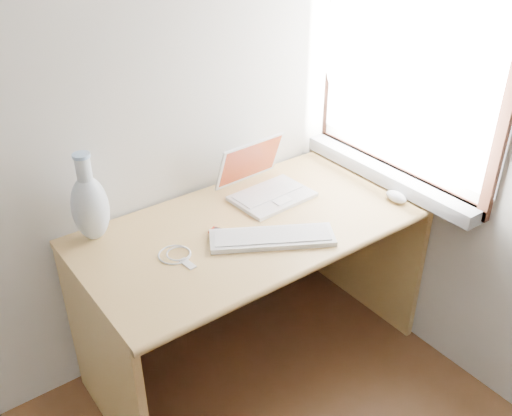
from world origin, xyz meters
TOP-DOWN VIEW (x-y plane):
  - window at (1.72, 1.30)m, footprint 0.11×0.99m
  - desk at (1.03, 1.46)m, footprint 1.41×0.71m
  - laptop at (1.20, 1.53)m, footprint 0.34×0.29m
  - external_keyboard at (1.01, 1.24)m, footprint 0.48×0.36m
  - mouse at (1.61, 1.16)m, footprint 0.07×0.11m
  - ipod at (0.88, 1.39)m, footprint 0.08×0.10m
  - cable_coil at (0.66, 1.37)m, footprint 0.15×0.15m
  - remote at (0.67, 1.29)m, footprint 0.03×0.08m
  - vase at (0.47, 1.65)m, footprint 0.14×0.14m

SIDE VIEW (x-z plane):
  - desk at x=1.03m, z-range 0.16..0.91m
  - remote at x=0.67m, z-range 0.75..0.75m
  - cable_coil at x=0.66m, z-range 0.75..0.75m
  - ipod at x=0.88m, z-range 0.75..0.76m
  - external_keyboard at x=1.01m, z-range 0.75..0.77m
  - mouse at x=1.61m, z-range 0.75..0.78m
  - laptop at x=1.20m, z-range 0.69..0.91m
  - vase at x=0.47m, z-range 0.71..1.07m
  - window at x=1.72m, z-range 0.72..1.83m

